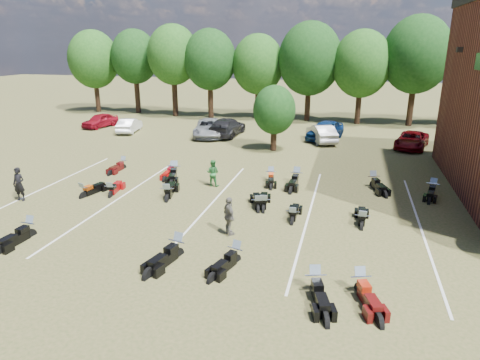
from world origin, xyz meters
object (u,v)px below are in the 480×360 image
(car_0, at_px, (100,120))
(person_black, at_px, (19,184))
(person_grey, at_px, (229,216))
(motorcycle_14, at_px, (123,169))
(motorcycle_3, at_px, (235,262))
(motorcycle_7, at_px, (111,196))
(person_green, at_px, (213,173))
(car_4, at_px, (325,130))

(car_0, height_order, person_black, person_black)
(person_black, bearing_deg, person_grey, -7.80)
(car_0, distance_m, motorcycle_14, 15.58)
(motorcycle_3, bearing_deg, person_black, -179.35)
(motorcycle_7, distance_m, motorcycle_14, 5.36)
(person_grey, bearing_deg, person_green, -14.18)
(car_4, distance_m, motorcycle_7, 20.12)
(car_4, bearing_deg, person_green, -90.80)
(car_4, xyz_separation_m, person_black, (-14.35, -19.10, 0.10))
(person_green, xyz_separation_m, person_grey, (2.73, -6.09, 0.08))
(car_0, xyz_separation_m, person_black, (7.22, -19.10, 0.23))
(motorcycle_7, bearing_deg, car_0, -67.06)
(car_4, height_order, motorcycle_3, car_4)
(motorcycle_14, bearing_deg, motorcycle_7, -65.08)
(person_green, xyz_separation_m, motorcycle_7, (-4.75, -3.11, -0.77))
(car_4, height_order, motorcycle_14, car_4)
(person_green, bearing_deg, motorcycle_14, -11.82)
(person_black, xyz_separation_m, motorcycle_14, (2.18, 6.69, -0.89))
(car_4, xyz_separation_m, person_grey, (-2.65, -20.34, 0.06))
(car_0, relative_size, motorcycle_14, 1.90)
(person_black, bearing_deg, person_green, 26.65)
(person_black, distance_m, person_grey, 11.77)
(person_green, bearing_deg, motorcycle_3, 116.68)
(car_4, bearing_deg, person_black, -107.05)
(person_black, distance_m, motorcycle_7, 4.65)
(person_black, xyz_separation_m, motorcycle_7, (4.23, 1.73, -0.89))
(car_4, relative_size, person_black, 2.61)
(motorcycle_3, bearing_deg, car_0, 147.59)
(car_4, distance_m, person_green, 15.23)
(car_0, xyz_separation_m, person_grey, (18.92, -20.34, 0.19))
(car_4, height_order, person_green, car_4)
(car_4, bearing_deg, motorcycle_14, -114.57)
(car_4, relative_size, motorcycle_3, 2.19)
(car_0, relative_size, motorcycle_7, 1.88)
(person_green, distance_m, motorcycle_14, 7.09)
(person_green, bearing_deg, car_0, -38.04)
(car_0, bearing_deg, motorcycle_7, -44.33)
(car_0, bearing_deg, motorcycle_14, -40.59)
(motorcycle_3, distance_m, motorcycle_7, 9.91)
(motorcycle_3, bearing_deg, person_grey, 127.74)
(person_black, height_order, motorcycle_7, person_black)
(person_green, height_order, person_grey, person_grey)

